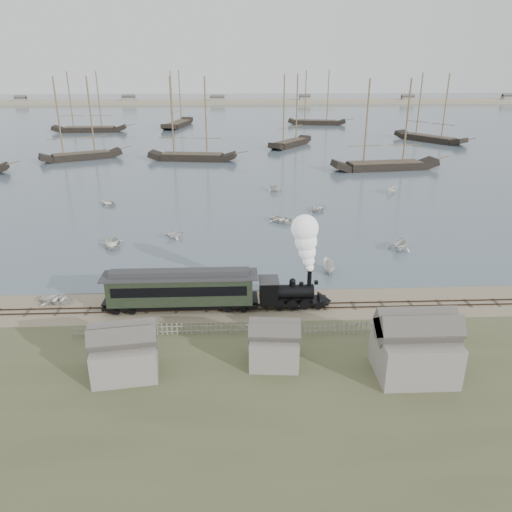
{
  "coord_description": "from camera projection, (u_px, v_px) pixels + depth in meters",
  "views": [
    {
      "loc": [
        -1.08,
        -47.3,
        23.61
      ],
      "look_at": [
        1.18,
        3.49,
        3.5
      ],
      "focal_mm": 35.0,
      "sensor_mm": 36.0,
      "label": 1
    }
  ],
  "objects": [
    {
      "name": "schooner_3",
      "position": [
        291.0,
        111.0,
        140.63
      ],
      "size": [
        14.59,
        17.48,
        20.0
      ],
      "primitive_type": null,
      "rotation": [
        0.0,
        0.0,
        0.93
      ],
      "color": "black",
      "rests_on": "harbor_water"
    },
    {
      "name": "locomotive",
      "position": [
        303.0,
        268.0,
        49.46
      ],
      "size": [
        7.48,
        2.79,
        9.33
      ],
      "color": "black",
      "rests_on": "ground"
    },
    {
      "name": "beached_dinghy",
      "position": [
        57.0,
        299.0,
        51.84
      ],
      "size": [
        2.92,
        3.8,
        0.73
      ],
      "primitive_type": "imported",
      "rotation": [
        0.0,
        0.0,
        1.45
      ],
      "color": "silver",
      "rests_on": "ground"
    },
    {
      "name": "schooner_4",
      "position": [
        389.0,
        125.0,
        110.64
      ],
      "size": [
        25.04,
        8.57,
        20.0
      ],
      "primitive_type": null,
      "rotation": [
        0.0,
        0.0,
        0.12
      ],
      "color": "black",
      "rests_on": "harbor_water"
    },
    {
      "name": "rowboat_7",
      "position": [
        274.0,
        186.0,
        95.24
      ],
      "size": [
        4.44,
        4.25,
        1.81
      ],
      "primitive_type": "imported",
      "rotation": [
        0.0,
        0.0,
        0.49
      ],
      "color": "silver",
      "rests_on": "harbor_water"
    },
    {
      "name": "schooner_2",
      "position": [
        191.0,
        119.0,
        120.83
      ],
      "size": [
        22.3,
        8.15,
        20.0
      ],
      "primitive_type": null,
      "rotation": [
        0.0,
        0.0,
        -0.15
      ],
      "color": "black",
      "rests_on": "harbor_water"
    },
    {
      "name": "schooner_6",
      "position": [
        86.0,
        102.0,
        169.41
      ],
      "size": [
        24.9,
        6.65,
        20.0
      ],
      "primitive_type": null,
      "rotation": [
        0.0,
        0.0,
        0.04
      ],
      "color": "black",
      "rests_on": "harbor_water"
    },
    {
      "name": "rowboat_0",
      "position": [
        112.0,
        243.0,
        67.06
      ],
      "size": [
        5.15,
        4.3,
        0.92
      ],
      "primitive_type": "imported",
      "rotation": [
        0.0,
        0.0,
        0.29
      ],
      "color": "silver",
      "rests_on": "harbor_water"
    },
    {
      "name": "rail_track",
      "position": [
        247.0,
        307.0,
        50.8
      ],
      "size": [
        120.0,
        1.8,
        0.16
      ],
      "color": "#35271D",
      "rests_on": "ground"
    },
    {
      "name": "rowboat_3",
      "position": [
        282.0,
        220.0,
        76.99
      ],
      "size": [
        5.14,
        5.26,
        0.89
      ],
      "primitive_type": "imported",
      "rotation": [
        0.0,
        0.0,
        0.86
      ],
      "color": "silver",
      "rests_on": "harbor_water"
    },
    {
      "name": "rowboat_2",
      "position": [
        329.0,
        266.0,
        59.14
      ],
      "size": [
        3.37,
        1.4,
        1.28
      ],
      "primitive_type": "imported",
      "rotation": [
        0.0,
        0.0,
        3.09
      ],
      "color": "silver",
      "rests_on": "harbor_water"
    },
    {
      "name": "far_spit",
      "position": [
        235.0,
        103.0,
        284.91
      ],
      "size": [
        500.0,
        20.0,
        1.8
      ],
      "primitive_type": "cube",
      "color": "tan",
      "rests_on": "ground"
    },
    {
      "name": "rowboat_8",
      "position": [
        319.0,
        208.0,
        83.28
      ],
      "size": [
        4.84,
        4.4,
        0.82
      ],
      "primitive_type": "imported",
      "rotation": [
        0.0,
        0.0,
        2.63
      ],
      "color": "silver",
      "rests_on": "harbor_water"
    },
    {
      "name": "rowboat_6",
      "position": [
        108.0,
        203.0,
        86.32
      ],
      "size": [
        4.23,
        4.25,
        0.72
      ],
      "primitive_type": "imported",
      "rotation": [
        0.0,
        0.0,
        3.94
      ],
      "color": "silver",
      "rests_on": "harbor_water"
    },
    {
      "name": "rowboat_4",
      "position": [
        401.0,
        243.0,
        65.74
      ],
      "size": [
        4.57,
        4.51,
        1.82
      ],
      "primitive_type": "imported",
      "rotation": [
        0.0,
        0.0,
        5.58
      ],
      "color": "silver",
      "rests_on": "harbor_water"
    },
    {
      "name": "rowboat_5",
      "position": [
        392.0,
        190.0,
        93.82
      ],
      "size": [
        2.98,
        3.06,
        1.2
      ],
      "primitive_type": "imported",
      "rotation": [
        0.0,
        0.0,
        2.33
      ],
      "color": "silver",
      "rests_on": "harbor_water"
    },
    {
      "name": "schooner_8",
      "position": [
        318.0,
        98.0,
        188.59
      ],
      "size": [
        22.49,
        9.09,
        20.0
      ],
      "primitive_type": null,
      "rotation": [
        0.0,
        0.0,
        -0.19
      ],
      "color": "black",
      "rests_on": "harbor_water"
    },
    {
      "name": "passenger_coach",
      "position": [
        181.0,
        288.0,
        49.68
      ],
      "size": [
        15.37,
        2.96,
        3.73
      ],
      "color": "black",
      "rests_on": "ground"
    },
    {
      "name": "schooner_1",
      "position": [
        77.0,
        119.0,
        121.79
      ],
      "size": [
        19.77,
        12.73,
        20.0
      ],
      "primitive_type": null,
      "rotation": [
        0.0,
        0.0,
        0.45
      ],
      "color": "black",
      "rests_on": "harbor_water"
    },
    {
      "name": "rowboat_1",
      "position": [
        174.0,
        233.0,
        70.17
      ],
      "size": [
        3.1,
        3.32,
        1.42
      ],
      "primitive_type": "imported",
      "rotation": [
        0.0,
        0.0,
        1.92
      ],
      "color": "silver",
      "rests_on": "harbor_water"
    },
    {
      "name": "ground",
      "position": [
        246.0,
        299.0,
        52.67
      ],
      "size": [
        600.0,
        600.0,
        0.0
      ],
      "primitive_type": "plane",
      "color": "gray",
      "rests_on": "ground"
    },
    {
      "name": "schooner_7",
      "position": [
        176.0,
        99.0,
        182.74
      ],
      "size": [
        10.76,
        25.23,
        20.0
      ],
      "primitive_type": null,
      "rotation": [
        0.0,
        0.0,
        1.36
      ],
      "color": "black",
      "rests_on": "harbor_water"
    },
    {
      "name": "schooner_5",
      "position": [
        433.0,
        108.0,
        149.48
      ],
      "size": [
        17.79,
        22.2,
        20.0
      ],
      "primitive_type": null,
      "rotation": [
        0.0,
        0.0,
        -0.96
      ],
      "color": "black",
      "rests_on": "harbor_water"
    },
    {
      "name": "picket_fence_west",
      "position": [
        178.0,
        334.0,
        45.9
      ],
      "size": [
        19.0,
        0.1,
        1.2
      ],
      "primitive_type": null,
      "color": "slate",
      "rests_on": "ground"
    },
    {
      "name": "shed_right",
      "position": [
        412.0,
        373.0,
        40.2
      ],
      "size": [
        6.0,
        5.0,
        5.1
      ],
      "primitive_type": null,
      "color": "slate",
      "rests_on": "ground"
    },
    {
      "name": "shed_mid",
      "position": [
        274.0,
        363.0,
        41.61
      ],
      "size": [
        4.0,
        3.5,
        3.6
      ],
      "primitive_type": null,
      "color": "slate",
      "rests_on": "ground"
    },
    {
      "name": "harbor_water",
      "position": [
        236.0,
        119.0,
        210.58
      ],
      "size": [
        600.0,
        336.0,
        0.06
      ],
      "primitive_type": "cube",
      "color": "#41505D",
      "rests_on": "ground"
    },
    {
      "name": "picket_fence_east",
      "position": [
        383.0,
        333.0,
        46.22
      ],
      "size": [
        15.0,
        0.1,
        1.2
      ],
      "primitive_type": null,
      "color": "slate",
      "rests_on": "ground"
    },
    {
      "name": "shed_left",
      "position": [
        127.0,
        374.0,
        40.18
      ],
      "size": [
        5.0,
        4.0,
        4.1
      ],
      "primitive_type": null,
      "color": "slate",
      "rests_on": "ground"
    }
  ]
}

